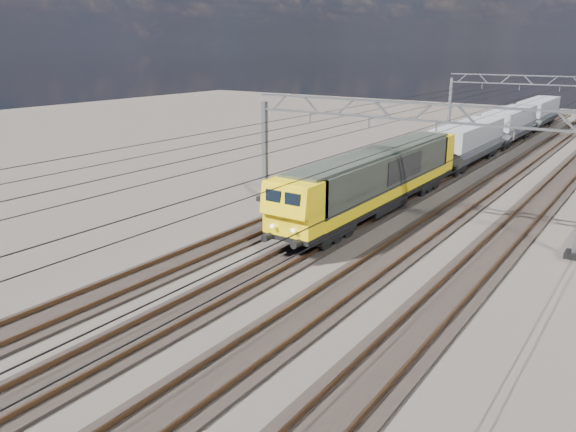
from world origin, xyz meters
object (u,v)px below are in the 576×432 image
Objects in this scene: hopper_wagon_lead at (468,141)px; hopper_wagon_mid at (510,123)px; locomotive at (378,177)px; catenary_gantry_mid at (399,159)px; catenary_gantry_far at (537,106)px; hopper_wagon_third at (538,111)px.

hopper_wagon_lead and hopper_wagon_mid have the same top height.
locomotive reaches higher than hopper_wagon_lead.
catenary_gantry_far is (0.00, 36.00, 0.00)m from catenary_gantry_mid.
hopper_wagon_lead is 1.00× the size of hopper_wagon_third.
catenary_gantry_mid is at bearing -86.57° from hopper_wagon_mid.
hopper_wagon_mid is (0.00, 14.20, 0.00)m from hopper_wagon_lead.
catenary_gantry_far is 11.91m from hopper_wagon_third.
hopper_wagon_lead is 14.20m from hopper_wagon_mid.
locomotive is 1.62× the size of hopper_wagon_third.
catenary_gantry_mid reaches higher than hopper_wagon_lead.
hopper_wagon_third is (0.00, 14.20, 0.00)m from hopper_wagon_mid.
catenary_gantry_mid is at bearing -37.25° from locomotive.
hopper_wagon_third is at bearing 92.41° from catenary_gantry_mid.
locomotive is 46.10m from hopper_wagon_third.
hopper_wagon_mid and hopper_wagon_third have the same top height.
hopper_wagon_mid is at bearing 93.43° from catenary_gantry_mid.
catenary_gantry_far is at bearing 90.00° from catenary_gantry_mid.
catenary_gantry_far is 1.53× the size of hopper_wagon_lead.
locomotive is (-2.00, 1.52, -1.58)m from catenary_gantry_mid.
catenary_gantry_far is at bearing 86.68° from locomotive.
hopper_wagon_mid is at bearing -127.75° from catenary_gantry_far.
hopper_wagon_lead is at bearing 95.94° from catenary_gantry_mid.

